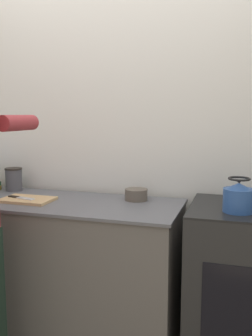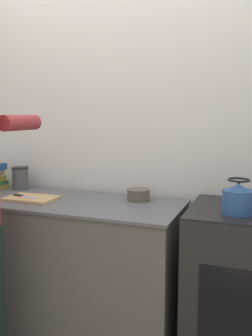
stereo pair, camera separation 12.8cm
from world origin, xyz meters
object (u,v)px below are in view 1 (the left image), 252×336
oven (250,288)px  canister_jar (14,179)px  bowl_prep (136,195)px  knife (20,198)px  cutting_board (27,200)px  kettle (238,198)px

oven → canister_jar: canister_jar is taller
oven → bowl_prep: bowl_prep is taller
knife → oven: bearing=15.5°
canister_jar → bowl_prep: bearing=-2.4°
knife → bowl_prep: bearing=31.2°
cutting_board → knife: knife is taller
oven → knife: bearing=-177.1°
cutting_board → bowl_prep: (0.67, 0.23, 0.03)m
bowl_prep → kettle: bearing=-23.6°
oven → canister_jar: size_ratio=5.57×
cutting_board → canister_jar: size_ratio=1.97×
oven → cutting_board: size_ratio=2.82×
oven → knife: oven is taller
bowl_prep → canister_jar: 0.95m
oven → knife: (-1.45, -0.07, 0.45)m
oven → cutting_board: 1.47m
bowl_prep → canister_jar: size_ratio=0.88×
oven → cutting_board: (-1.40, -0.06, 0.44)m
cutting_board → knife: size_ratio=1.57×
knife → cutting_board: bearing=23.2°
knife → bowl_prep: 0.76m
kettle → oven: bearing=53.1°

